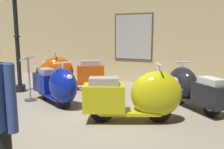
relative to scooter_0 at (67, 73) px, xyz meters
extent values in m
plane|color=gray|center=(1.62, -1.87, -0.49)|extent=(60.00, 60.00, 0.00)
cube|color=#CCB784|center=(1.62, 1.85, 1.16)|extent=(18.00, 0.20, 3.31)
cube|color=brown|center=(1.33, 1.74, 0.98)|extent=(1.26, 0.03, 1.46)
cube|color=#B2B2AD|center=(1.33, 1.72, 0.98)|extent=(1.18, 0.01, 1.38)
cylinder|color=black|center=(-0.30, -0.17, -0.27)|extent=(0.42, 0.29, 0.44)
cylinder|color=silver|center=(-0.30, -0.17, -0.27)|extent=(0.22, 0.19, 0.20)
cylinder|color=black|center=(0.60, 0.35, -0.27)|extent=(0.42, 0.29, 0.44)
cylinder|color=silver|center=(0.60, 0.35, -0.27)|extent=(0.22, 0.19, 0.20)
cube|color=#C6470F|center=(0.15, 0.09, -0.30)|extent=(1.09, 0.86, 0.05)
ellipsoid|color=#C6470F|center=(-0.25, -0.14, 0.04)|extent=(1.08, 0.95, 0.83)
cube|color=#C6470F|center=(0.57, 0.32, -0.03)|extent=(0.86, 0.75, 0.48)
cube|color=gray|center=(0.57, 0.32, 0.27)|extent=(0.61, 0.53, 0.13)
sphere|color=silver|center=(-0.51, -0.29, 0.26)|extent=(0.16, 0.16, 0.16)
cylinder|color=silver|center=(-0.28, -0.16, 0.42)|extent=(0.05, 0.05, 0.31)
cylinder|color=silver|center=(-0.28, -0.16, 0.57)|extent=(0.27, 0.43, 0.03)
cube|color=silver|center=(-0.11, -0.38, -0.02)|extent=(0.64, 0.38, 0.03)
cylinder|color=black|center=(0.94, -1.47, -0.29)|extent=(0.39, 0.25, 0.40)
cylinder|color=silver|center=(0.94, -1.47, -0.29)|extent=(0.20, 0.17, 0.18)
cylinder|color=black|center=(0.09, -1.04, -0.29)|extent=(0.39, 0.25, 0.40)
cylinder|color=silver|center=(0.09, -1.04, -0.29)|extent=(0.20, 0.17, 0.18)
cube|color=navy|center=(0.51, -1.25, -0.31)|extent=(1.01, 0.75, 0.05)
ellipsoid|color=navy|center=(0.89, -1.44, -0.01)|extent=(0.98, 0.84, 0.76)
cube|color=navy|center=(0.13, -1.06, -0.07)|extent=(0.78, 0.66, 0.44)
cube|color=gray|center=(0.13, -1.06, 0.20)|extent=(0.55, 0.46, 0.12)
sphere|color=silver|center=(1.14, -1.57, 0.20)|extent=(0.15, 0.15, 0.15)
cylinder|color=silver|center=(0.92, -1.46, 0.34)|extent=(0.04, 0.04, 0.28)
cylinder|color=silver|center=(0.92, -1.46, 0.48)|extent=(0.23, 0.41, 0.03)
cube|color=silver|center=(1.01, -1.22, -0.06)|extent=(0.60, 0.31, 0.02)
cylinder|color=black|center=(2.95, -1.44, -0.28)|extent=(0.43, 0.25, 0.43)
cylinder|color=silver|center=(2.95, -1.44, -0.28)|extent=(0.22, 0.17, 0.19)
cylinder|color=black|center=(2.02, -1.85, -0.28)|extent=(0.43, 0.25, 0.43)
cylinder|color=silver|center=(2.02, -1.85, -0.28)|extent=(0.22, 0.17, 0.19)
cube|color=gold|center=(2.48, -1.64, -0.30)|extent=(1.09, 0.76, 0.05)
ellipsoid|color=gold|center=(2.90, -1.46, 0.03)|extent=(1.05, 0.87, 0.81)
cube|color=gold|center=(2.05, -1.83, -0.04)|extent=(0.84, 0.68, 0.47)
cube|color=gray|center=(2.05, -1.83, 0.26)|extent=(0.59, 0.48, 0.13)
sphere|color=silver|center=(3.17, -1.34, 0.25)|extent=(0.16, 0.16, 0.16)
cylinder|color=silver|center=(2.93, -1.45, 0.40)|extent=(0.05, 0.05, 0.30)
cylinder|color=silver|center=(2.93, -1.45, 0.55)|extent=(0.22, 0.45, 0.03)
cylinder|color=black|center=(3.11, -0.07, -0.30)|extent=(0.34, 0.33, 0.39)
cylinder|color=silver|center=(3.11, -0.07, -0.30)|extent=(0.19, 0.19, 0.18)
cylinder|color=black|center=(3.78, -0.71, -0.30)|extent=(0.34, 0.33, 0.39)
cylinder|color=silver|center=(3.78, -0.71, -0.30)|extent=(0.19, 0.19, 0.18)
cube|color=black|center=(3.45, -0.39, -0.32)|extent=(0.91, 0.89, 0.05)
ellipsoid|color=black|center=(3.15, -0.10, -0.02)|extent=(0.94, 0.93, 0.74)
cube|color=black|center=(3.76, -0.68, -0.08)|extent=(0.75, 0.74, 0.43)
cube|color=silver|center=(3.76, -0.68, 0.19)|extent=(0.53, 0.52, 0.12)
sphere|color=silver|center=(2.95, 0.09, 0.18)|extent=(0.15, 0.15, 0.15)
cylinder|color=silver|center=(3.13, -0.08, 0.32)|extent=(0.04, 0.04, 0.27)
cylinder|color=silver|center=(3.13, -0.08, 0.46)|extent=(0.32, 0.33, 0.03)
cube|color=silver|center=(2.98, -0.28, -0.07)|extent=(0.48, 0.46, 0.02)
cylinder|color=black|center=(-1.08, -0.71, -0.40)|extent=(0.28, 0.28, 0.18)
cylinder|color=black|center=(-1.08, -0.71, 0.89)|extent=(0.11, 0.11, 2.40)
torus|color=black|center=(-1.08, -0.71, 1.01)|extent=(0.19, 0.19, 0.04)
cylinder|color=#334C8C|center=(2.36, -4.13, 0.55)|extent=(0.09, 0.09, 0.57)
cylinder|color=#333338|center=(-0.17, -1.29, -0.48)|extent=(0.28, 0.28, 0.02)
cylinder|color=#A5A5AD|center=(-0.17, -1.29, 0.02)|extent=(0.04, 0.04, 0.97)
cube|color=silver|center=(-0.17, -1.29, 0.53)|extent=(0.23, 0.32, 0.12)
camera|label=1|loc=(3.87, -5.49, 1.07)|focal=38.19mm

